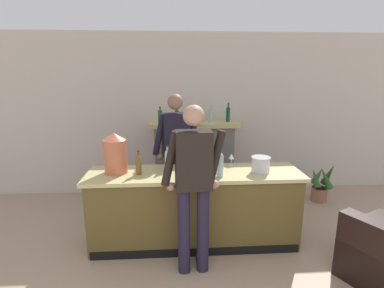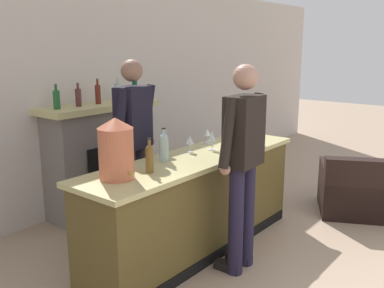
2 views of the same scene
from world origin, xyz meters
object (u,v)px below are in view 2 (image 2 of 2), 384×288
fireplace_stone (101,157)px  armchair_black (359,192)px  person_customer (243,160)px  ice_bucket_steel (246,134)px  wine_bottle_burgundy_dark (229,138)px  wine_bottle_merlot_tall (149,157)px  wine_glass_by_dispenser (212,137)px  wine_glass_near_bucket (207,133)px  person_bartender (134,143)px  potted_plant_corner (228,157)px  wine_glass_back_row (190,141)px  wine_bottle_riesling_slim (164,146)px  copper_dispenser (116,148)px

fireplace_stone → armchair_black: 3.08m
fireplace_stone → person_customer: 2.10m
ice_bucket_steel → wine_bottle_burgundy_dark: bearing=-166.8°
wine_bottle_merlot_tall → wine_glass_by_dispenser: bearing=4.0°
fireplace_stone → ice_bucket_steel: 1.76m
wine_bottle_burgundy_dark → wine_glass_near_bucket: size_ratio=2.23×
person_bartender → wine_bottle_merlot_tall: person_bartender is taller
wine_bottle_merlot_tall → ice_bucket_steel: bearing=-0.9°
potted_plant_corner → wine_glass_by_dispenser: 2.32m
wine_bottle_burgundy_dark → wine_glass_near_bucket: (0.21, 0.42, -0.05)m
ice_bucket_steel → person_bartender: bearing=146.3°
fireplace_stone → ice_bucket_steel: (0.68, -1.58, 0.37)m
person_customer → person_bartender: bearing=98.0°
person_customer → wine_bottle_burgundy_dark: size_ratio=5.19×
potted_plant_corner → wine_glass_back_row: 2.45m
armchair_black → wine_bottle_riesling_slim: size_ratio=3.71×
person_bartender → wine_glass_back_row: (0.29, -0.47, 0.04)m
wine_glass_back_row → armchair_black: bearing=-30.2°
wine_glass_back_row → fireplace_stone: bearing=89.0°
copper_dispenser → wine_glass_by_dispenser: 1.23m
fireplace_stone → person_bartender: 1.03m
fireplace_stone → armchair_black: bearing=-53.5°
armchair_black → fireplace_stone: bearing=126.5°
potted_plant_corner → person_customer: bearing=-143.5°
fireplace_stone → wine_bottle_burgundy_dark: 1.76m
wine_bottle_riesling_slim → fireplace_stone: bearing=73.4°
person_customer → potted_plant_corner: bearing=36.5°
wine_bottle_burgundy_dark → armchair_black: bearing=-24.7°
person_customer → wine_glass_back_row: (0.13, 0.68, 0.05)m
wine_glass_back_row → wine_glass_by_dispenser: size_ratio=0.89×
fireplace_stone → wine_glass_near_bucket: size_ratio=10.32×
ice_bucket_steel → wine_glass_near_bucket: ice_bucket_steel is taller
copper_dispenser → wine_bottle_merlot_tall: copper_dispenser is taller
potted_plant_corner → wine_glass_near_bucket: bearing=-152.7°
armchair_black → wine_glass_near_bucket: size_ratio=7.23×
wine_glass_back_row → wine_glass_near_bucket: (0.41, 0.10, -0.01)m
fireplace_stone → potted_plant_corner: fireplace_stone is taller
wine_glass_back_row → wine_glass_near_bucket: wine_glass_back_row is taller
copper_dispenser → person_bartender: bearing=37.8°
wine_bottle_merlot_tall → copper_dispenser: bearing=163.1°
wine_bottle_merlot_tall → wine_glass_near_bucket: wine_bottle_merlot_tall is taller
ice_bucket_steel → wine_bottle_merlot_tall: bearing=179.1°
wine_bottle_burgundy_dark → wine_bottle_merlot_tall: bearing=171.4°
armchair_black → ice_bucket_steel: bearing=142.4°
fireplace_stone → wine_bottle_riesling_slim: fireplace_stone is taller
wine_bottle_merlot_tall → wine_bottle_burgundy_dark: bearing=-8.6°
wine_bottle_riesling_slim → wine_glass_back_row: bearing=3.1°
wine_bottle_burgundy_dark → wine_glass_back_row: size_ratio=2.12×
armchair_black → wine_glass_by_dispenser: bearing=149.4°
ice_bucket_steel → wine_glass_back_row: 0.73m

